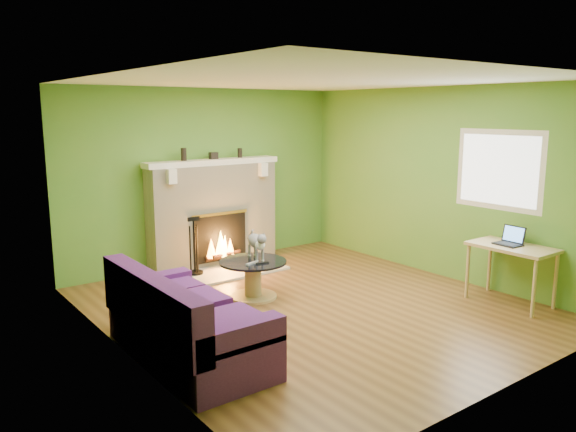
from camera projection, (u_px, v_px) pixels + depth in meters
name	position (u px, v px, depth m)	size (l,w,h in m)	color
floor	(313.00, 306.00, 6.63)	(5.00, 5.00, 0.00)	brown
ceiling	(315.00, 80.00, 6.15)	(5.00, 5.00, 0.00)	white
wall_back	(207.00, 177.00, 8.35)	(5.00, 5.00, 0.00)	#4B872C
wall_front	(515.00, 236.00, 4.43)	(5.00, 5.00, 0.00)	#4B872C
wall_left	(121.00, 220.00, 5.06)	(5.00, 5.00, 0.00)	#4B872C
wall_right	(440.00, 183.00, 7.72)	(5.00, 5.00, 0.00)	#4B872C
window_frame	(499.00, 170.00, 6.96)	(1.20, 1.20, 0.00)	silver
window_pane	(499.00, 170.00, 6.96)	(1.06, 1.06, 0.00)	white
fireplace	(214.00, 214.00, 8.30)	(2.10, 0.46, 1.58)	beige
hearth	(233.00, 271.00, 8.04)	(1.50, 0.75, 0.03)	beige
mantel	(213.00, 162.00, 8.15)	(2.10, 0.28, 0.08)	white
sofa	(183.00, 325.00, 5.18)	(0.88, 1.89, 0.85)	#471759
coffee_table	(253.00, 276.00, 6.89)	(0.83, 0.83, 0.47)	tan
desk	(512.00, 253.00, 6.62)	(0.56, 0.96, 0.71)	tan
cat	(256.00, 244.00, 6.91)	(0.22, 0.59, 0.37)	#5D5C61
remote_silver	(251.00, 263.00, 6.70)	(0.17, 0.04, 0.02)	gray
remote_black	(262.00, 263.00, 6.72)	(0.16, 0.04, 0.02)	black
laptop	(508.00, 236.00, 6.62)	(0.26, 0.29, 0.22)	black
fire_tools	(194.00, 245.00, 7.77)	(0.22, 0.22, 0.81)	black
mantel_vase_left	(184.00, 154.00, 7.88)	(0.08, 0.08, 0.18)	black
mantel_vase_right	(240.00, 153.00, 8.43)	(0.07, 0.07, 0.14)	black
mantel_box	(213.00, 156.00, 8.17)	(0.12, 0.08, 0.10)	black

